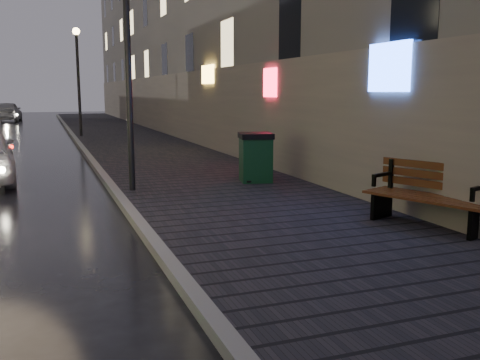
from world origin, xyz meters
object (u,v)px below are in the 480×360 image
(trash_bin, at_px, (256,157))
(car_far, at_px, (7,111))
(lamp_near, at_px, (127,38))
(lamp_far, at_px, (78,68))
(bench, at_px, (430,195))

(trash_bin, bearing_deg, car_far, 114.10)
(car_far, bearing_deg, lamp_near, 101.08)
(trash_bin, relative_size, car_far, 0.26)
(trash_bin, bearing_deg, lamp_far, 112.82)
(lamp_near, distance_m, car_far, 34.62)
(lamp_far, height_order, bench, lamp_far)
(lamp_near, xyz_separation_m, bench, (4.08, -5.01, -2.81))
(lamp_near, relative_size, bench, 2.43)
(bench, distance_m, trash_bin, 5.24)
(bench, relative_size, trash_bin, 1.81)
(lamp_far, bearing_deg, lamp_near, -90.00)
(lamp_far, xyz_separation_m, bench, (4.08, -21.01, -2.81))
(bench, height_order, car_far, car_far)
(bench, bearing_deg, trash_bin, 79.80)
(lamp_far, relative_size, bench, 2.43)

